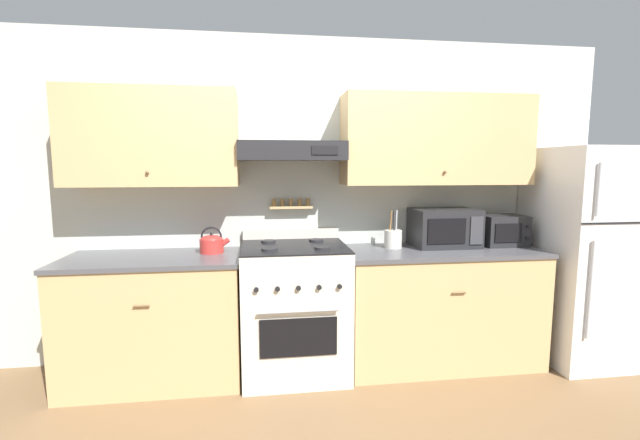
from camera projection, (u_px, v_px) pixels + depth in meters
ground_plane at (299, 392)px, 2.94m from camera, size 16.00×16.00×0.00m
wall_back at (299, 178)px, 3.38m from camera, size 5.20×0.46×2.55m
counter_left at (155, 318)px, 3.08m from camera, size 1.24×0.67×0.91m
counter_right at (439, 305)px, 3.38m from camera, size 1.52×0.67×0.91m
stove_range at (295, 309)px, 3.19m from camera, size 0.77×0.71×1.05m
refrigerator at (588, 254)px, 3.43m from camera, size 0.79×0.78×1.69m
tea_kettle at (212, 243)px, 3.16m from camera, size 0.22×0.17×0.20m
microwave at (444, 228)px, 3.42m from camera, size 0.50×0.37×0.30m
utensil_crock at (393, 238)px, 3.35m from camera, size 0.14×0.14×0.30m
toaster_oven at (501, 230)px, 3.47m from camera, size 0.34×0.30×0.24m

